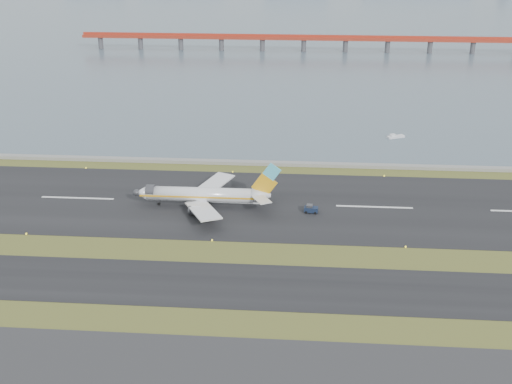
% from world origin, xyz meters
% --- Properties ---
extents(ground, '(1000.00, 1000.00, 0.00)m').
position_xyz_m(ground, '(0.00, 0.00, 0.00)').
color(ground, '#3E4D1B').
rests_on(ground, ground).
extents(taxiway_strip, '(1000.00, 18.00, 0.10)m').
position_xyz_m(taxiway_strip, '(0.00, -12.00, 0.05)').
color(taxiway_strip, black).
rests_on(taxiway_strip, ground).
extents(runway_strip, '(1000.00, 45.00, 0.10)m').
position_xyz_m(runway_strip, '(0.00, 30.00, 0.05)').
color(runway_strip, black).
rests_on(runway_strip, ground).
extents(seawall, '(1000.00, 2.50, 1.00)m').
position_xyz_m(seawall, '(0.00, 60.00, 0.50)').
color(seawall, gray).
rests_on(seawall, ground).
extents(bay_water, '(1400.00, 800.00, 1.30)m').
position_xyz_m(bay_water, '(0.00, 460.00, 0.00)').
color(bay_water, '#4B5B6B').
rests_on(bay_water, ground).
extents(red_pier, '(260.00, 5.00, 10.20)m').
position_xyz_m(red_pier, '(20.00, 250.00, 7.28)').
color(red_pier, '#A72F1C').
rests_on(red_pier, ground).
extents(airliner, '(38.52, 32.89, 12.80)m').
position_xyz_m(airliner, '(-4.40, 27.00, 3.46)').
color(airliner, white).
rests_on(airliner, ground).
extents(pushback_tug, '(3.68, 2.41, 2.22)m').
position_xyz_m(pushback_tug, '(23.24, 25.29, 1.08)').
color(pushback_tug, '#131F36').
rests_on(pushback_tug, ground).
extents(workboat_near, '(6.49, 4.37, 1.52)m').
position_xyz_m(workboat_near, '(52.86, 90.08, 0.48)').
color(workboat_near, silver).
rests_on(workboat_near, ground).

